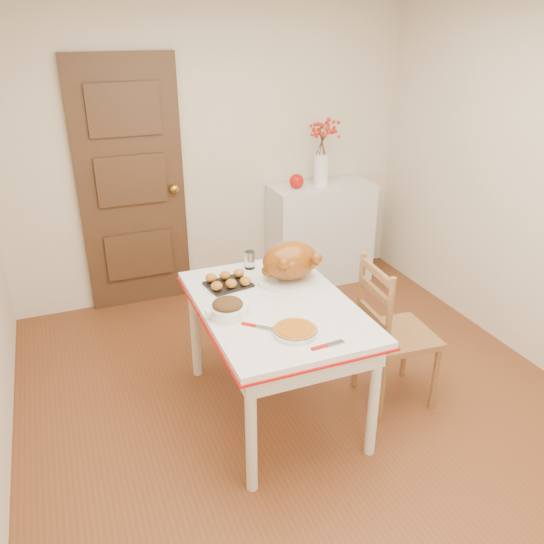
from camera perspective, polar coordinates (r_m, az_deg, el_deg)
name	(u,v)px	position (r m, az deg, el deg)	size (l,w,h in m)	color
floor	(310,414)	(3.63, 3.96, -14.41)	(3.50, 4.00, 0.00)	brown
wall_back	(213,152)	(4.80, -6.14, 12.14)	(3.50, 0.00, 2.50)	beige
door_back	(132,187)	(4.69, -14.22, 8.45)	(0.85, 0.06, 2.06)	#412C19
sideboard	(320,234)	(5.16, 5.00, 3.95)	(0.92, 0.41, 0.92)	silver
kitchen_table	(275,359)	(3.44, 0.31, -8.89)	(0.88, 1.28, 0.77)	white
chair_oak	(398,332)	(3.59, 12.84, -6.03)	(0.43, 0.43, 0.98)	#9D6833
berry_vase	(322,153)	(4.94, 5.13, 12.11)	(0.30, 0.30, 0.58)	white
apple	(297,181)	(4.89, 2.55, 9.32)	(0.13, 0.13, 0.13)	red
turkey_platter	(290,262)	(3.45, 1.88, 0.98)	(0.41, 0.33, 0.26)	brown
pumpkin_pie	(295,330)	(2.93, 2.40, -5.97)	(0.24, 0.24, 0.05)	#A9570E
stuffing_dish	(228,308)	(3.10, -4.57, -3.73)	(0.26, 0.20, 0.10)	brown
rolls_tray	(228,281)	(3.45, -4.53, -0.88)	(0.26, 0.21, 0.07)	#B16C1E
pie_server	(328,345)	(2.85, 5.76, -7.47)	(0.19, 0.05, 0.01)	silver
carving_knife	(261,327)	(3.00, -1.15, -5.65)	(0.22, 0.05, 0.01)	silver
drinking_glass	(250,260)	(3.67, -2.32, 1.25)	(0.07, 0.07, 0.12)	white
shaker_pair	(294,259)	(3.72, 2.32, 1.38)	(0.09, 0.04, 0.09)	white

